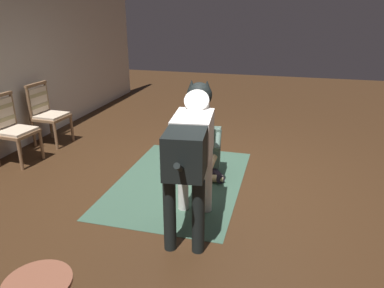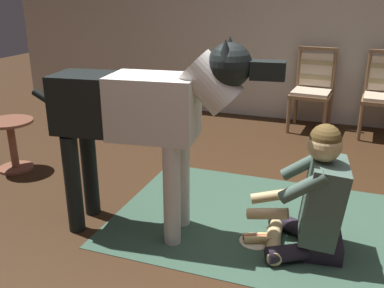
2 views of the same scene
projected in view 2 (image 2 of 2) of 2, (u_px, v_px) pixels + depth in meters
The scene contains 8 objects.
ground_plane at pixel (289, 252), 2.86m from camera, with size 15.77×15.77×0.00m, color #362212.
back_wall at pixel (334, 18), 5.19m from camera, with size 9.11×0.10×2.60m, color beige.
area_rug at pixel (272, 223), 3.20m from camera, with size 2.32×1.55×0.01m, color #34503F.
dining_chair_left_of_pair at pixel (313, 85), 5.19m from camera, with size 0.50×0.50×0.98m.
person_sitting_on_floor at pixel (315, 201), 2.76m from camera, with size 0.65×0.57×0.88m.
large_dog at pixel (144, 112), 2.83m from camera, with size 1.70×0.46×1.37m.
hot_dog_on_plate at pixel (255, 239), 2.95m from camera, with size 0.22×0.22×0.06m.
round_side_table at pixel (12, 140), 4.06m from camera, with size 0.43×0.43×0.49m.
Camera 2 is at (0.23, -2.51, 1.65)m, focal length 40.32 mm.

